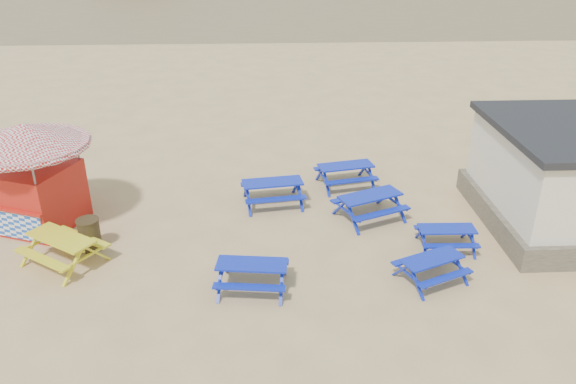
{
  "coord_description": "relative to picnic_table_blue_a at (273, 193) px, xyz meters",
  "views": [
    {
      "loc": [
        0.02,
        -13.91,
        8.45
      ],
      "look_at": [
        0.75,
        1.5,
        1.0
      ],
      "focal_mm": 35.0,
      "sensor_mm": 36.0,
      "label": 1
    }
  ],
  "objects": [
    {
      "name": "picnic_table_blue_a",
      "position": [
        0.0,
        0.0,
        0.0
      ],
      "size": [
        2.16,
        1.83,
        0.82
      ],
      "rotation": [
        0.0,
        0.0,
        0.14
      ],
      "color": "#071195",
      "rests_on": "ground"
    },
    {
      "name": "picnic_table_blue_d",
      "position": [
        -0.62,
        -4.72,
        -0.04
      ],
      "size": [
        1.94,
        1.63,
        0.75
      ],
      "rotation": [
        0.0,
        0.0,
        -0.12
      ],
      "color": "#071195",
      "rests_on": "ground"
    },
    {
      "name": "picnic_table_blue_b",
      "position": [
        2.59,
        1.31,
        -0.01
      ],
      "size": [
        2.18,
        1.89,
        0.8
      ],
      "rotation": [
        0.0,
        0.0,
        0.21
      ],
      "color": "#071195",
      "rests_on": "ground"
    },
    {
      "name": "ground",
      "position": [
        -0.3,
        -2.68,
        -0.41
      ],
      "size": [
        400.0,
        400.0,
        0.0
      ],
      "primitive_type": "plane",
      "color": "tan",
      "rests_on": "ground"
    },
    {
      "name": "ice_cream_kiosk",
      "position": [
        -7.14,
        -1.03,
        1.65
      ],
      "size": [
        4.7,
        4.7,
        3.27
      ],
      "rotation": [
        0.0,
        0.0,
        -0.36
      ],
      "color": "#B11A12",
      "rests_on": "ground"
    },
    {
      "name": "litter_bin",
      "position": [
        -5.24,
        -2.58,
        0.07
      ],
      "size": [
        0.64,
        0.64,
        0.95
      ],
      "color": "#3B2D17",
      "rests_on": "ground"
    },
    {
      "name": "picnic_table_blue_c",
      "position": [
        3.01,
        -1.15,
        0.0
      ],
      "size": [
        2.44,
        2.23,
        0.83
      ],
      "rotation": [
        0.0,
        0.0,
        0.4
      ],
      "color": "#071195",
      "rests_on": "ground"
    },
    {
      "name": "picnic_table_blue_e",
      "position": [
        4.0,
        -4.59,
        -0.07
      ],
      "size": [
        2.03,
        1.86,
        0.69
      ],
      "rotation": [
        0.0,
        0.0,
        0.41
      ],
      "color": "#071195",
      "rests_on": "ground"
    },
    {
      "name": "picnic_table_blue_f",
      "position": [
        4.86,
        -3.03,
        -0.08
      ],
      "size": [
        1.62,
        1.32,
        0.66
      ],
      "rotation": [
        0.0,
        0.0,
        -0.03
      ],
      "color": "#071195",
      "rests_on": "ground"
    },
    {
      "name": "wet_sand",
      "position": [
        -0.3,
        52.32,
        -0.41
      ],
      "size": [
        400.0,
        400.0,
        0.0
      ],
      "primitive_type": "plane",
      "color": "olive",
      "rests_on": "ground"
    },
    {
      "name": "picnic_table_yellow",
      "position": [
        -5.76,
        -3.31,
        0.01
      ],
      "size": [
        2.55,
        2.44,
        0.83
      ],
      "rotation": [
        0.0,
        0.0,
        -0.6
      ],
      "color": "gold",
      "rests_on": "ground"
    }
  ]
}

